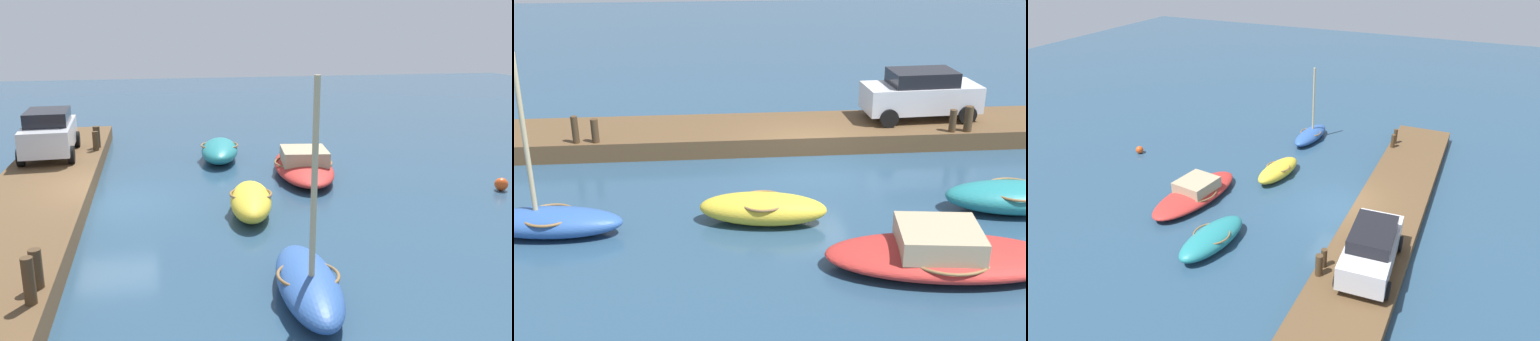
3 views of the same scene
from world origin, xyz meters
TOP-DOWN VIEW (x-y plane):
  - ground_plane at (0.00, 0.00)m, footprint 84.00×84.00m
  - dock_platform at (0.00, -2.20)m, footprint 20.71×3.05m
  - rowboat_yellow at (1.81, 4.06)m, footprint 3.41×1.70m
  - rowboat_teal at (-4.88, 3.99)m, footprint 3.81×2.00m
  - motorboat_red at (-1.98, 6.75)m, footprint 5.56×2.80m
  - rowboat_blue at (7.08, 4.25)m, footprint 3.66×1.53m
  - mooring_post_west at (-5.47, -0.92)m, footprint 0.27×0.27m
  - mooring_post_mid_west at (-4.94, -0.92)m, footprint 0.23×0.23m
  - mooring_post_mid_east at (6.75, -0.92)m, footprint 0.23×0.23m
  - mooring_post_east at (7.36, -0.92)m, footprint 0.21×0.21m
  - parked_car at (-4.31, -2.51)m, footprint 4.10×2.09m
  - marker_buoy at (1.17, 12.78)m, footprint 0.43×0.43m

SIDE VIEW (x-z plane):
  - ground_plane at x=0.00m, z-range 0.00..0.00m
  - marker_buoy at x=1.17m, z-range 0.00..0.43m
  - dock_platform at x=0.00m, z-range 0.00..0.61m
  - rowboat_blue at x=7.08m, z-range -1.87..2.66m
  - motorboat_red at x=-1.98m, z-range -0.12..0.91m
  - rowboat_yellow at x=1.81m, z-range 0.01..0.80m
  - rowboat_teal at x=-4.88m, z-range 0.01..0.82m
  - mooring_post_mid_west at x=-4.94m, z-range 0.61..1.37m
  - mooring_post_mid_east at x=6.75m, z-range 0.61..1.38m
  - mooring_post_west at x=-5.47m, z-range 0.61..1.48m
  - mooring_post_east at x=7.36m, z-range 0.61..1.49m
  - parked_car at x=-4.31m, z-range 0.65..2.39m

